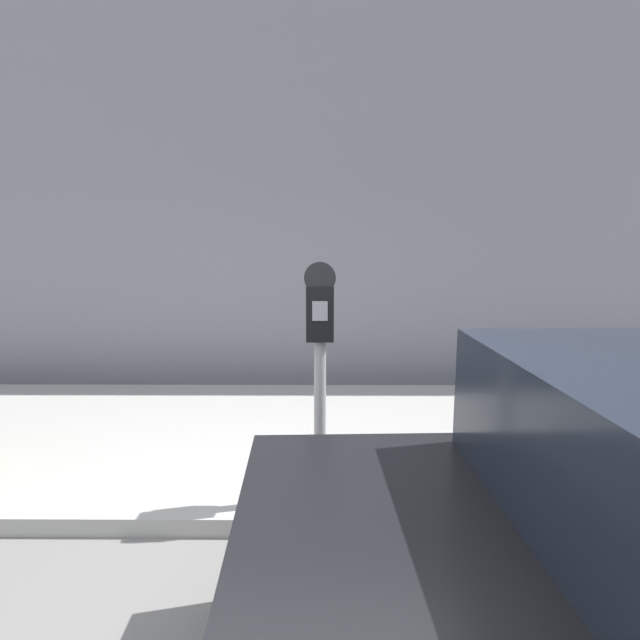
{
  "coord_description": "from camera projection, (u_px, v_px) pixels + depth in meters",
  "views": [
    {
      "loc": [
        0.37,
        -1.99,
        1.83
      ],
      "look_at": [
        0.35,
        1.06,
        1.31
      ],
      "focal_mm": 28.0,
      "sensor_mm": 36.0,
      "label": 1
    }
  ],
  "objects": [
    {
      "name": "building_facade",
      "position": [
        292.0,
        171.0,
        5.94
      ],
      "size": [
        24.0,
        0.3,
        5.2
      ],
      "color": "gray",
      "rests_on": "ground_plane"
    },
    {
      "name": "sidewalk",
      "position": [
        281.0,
        438.0,
        4.42
      ],
      "size": [
        24.0,
        2.8,
        0.12
      ],
      "color": "#9E9B96",
      "rests_on": "ground_plane"
    },
    {
      "name": "parking_meter",
      "position": [
        320.0,
        344.0,
        3.12
      ],
      "size": [
        0.19,
        0.14,
        1.55
      ],
      "color": "gray",
      "rests_on": "sidewalk"
    }
  ]
}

